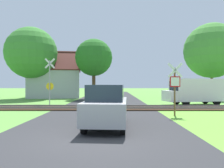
# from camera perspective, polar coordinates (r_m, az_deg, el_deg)

# --- Properties ---
(ground_plane) EXTENTS (160.00, 160.00, 0.00)m
(ground_plane) POSITION_cam_1_polar(r_m,az_deg,el_deg) (7.51, -4.59, -13.98)
(ground_plane) COLOR #5B933D
(road_asphalt) EXTENTS (7.10, 80.00, 0.01)m
(road_asphalt) POSITION_cam_1_polar(r_m,az_deg,el_deg) (9.46, -3.50, -11.03)
(road_asphalt) COLOR #2D2D30
(road_asphalt) RESTS_ON ground
(rail_track) EXTENTS (60.00, 2.60, 0.22)m
(rail_track) POSITION_cam_1_polar(r_m,az_deg,el_deg) (15.93, -1.84, -6.28)
(rail_track) COLOR #422D1E
(rail_track) RESTS_ON ground
(stop_sign_near) EXTENTS (0.88, 0.16, 3.03)m
(stop_sign_near) POSITION_cam_1_polar(r_m,az_deg,el_deg) (12.92, 16.09, -0.25)
(stop_sign_near) COLOR brown
(stop_sign_near) RESTS_ON ground
(crossing_sign_far) EXTENTS (0.88, 0.13, 3.97)m
(crossing_sign_far) POSITION_cam_1_polar(r_m,az_deg,el_deg) (19.00, -15.96, 0.96)
(crossing_sign_far) COLOR #9E9EA5
(crossing_sign_far) RESTS_ON ground
(house) EXTENTS (7.43, 6.65, 6.19)m
(house) POSITION_cam_1_polar(r_m,az_deg,el_deg) (29.96, -14.61, 0.46)
(house) COLOR #B7B7BC
(house) RESTS_ON ground
(tree_center) EXTENTS (4.43, 4.43, 7.17)m
(tree_center) POSITION_cam_1_polar(r_m,az_deg,el_deg) (26.36, -4.79, 6.87)
(tree_center) COLOR #513823
(tree_center) RESTS_ON ground
(tree_left) EXTENTS (6.16, 6.16, 8.61)m
(tree_left) POSITION_cam_1_polar(r_m,az_deg,el_deg) (28.23, -20.32, 7.62)
(tree_left) COLOR #513823
(tree_left) RESTS_ON ground
(tree_far) EXTENTS (6.83, 6.83, 9.37)m
(tree_far) POSITION_cam_1_polar(r_m,az_deg,el_deg) (30.21, 24.61, 7.92)
(tree_far) COLOR #513823
(tree_far) RESTS_ON ground
(mail_truck) EXTENTS (5.18, 2.83, 2.24)m
(mail_truck) POSITION_cam_1_polar(r_m,az_deg,el_deg) (20.07, 20.69, -1.60)
(mail_truck) COLOR white
(mail_truck) RESTS_ON ground
(parked_car) EXTENTS (1.89, 4.09, 1.78)m
(parked_car) POSITION_cam_1_polar(r_m,az_deg,el_deg) (9.23, -1.39, -5.71)
(parked_car) COLOR #99999E
(parked_car) RESTS_ON ground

